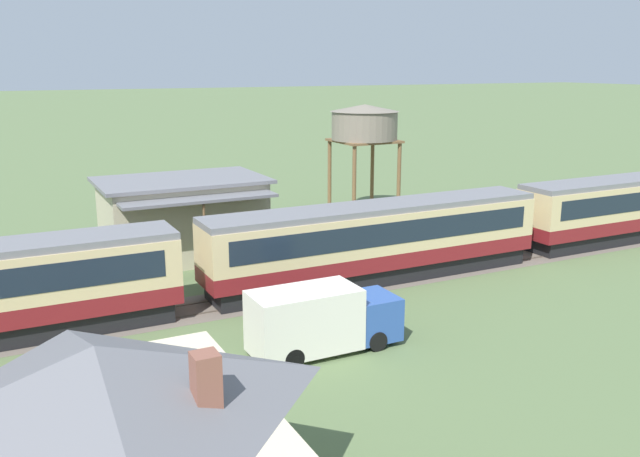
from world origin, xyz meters
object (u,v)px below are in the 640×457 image
at_px(station_building, 183,218).
at_px(cottage_grey_roof, 103,449).
at_px(water_tower, 364,124).
at_px(passenger_train, 381,238).
at_px(delivery_truck_blue, 321,320).

bearing_deg(station_building, cottage_grey_roof, -109.69).
distance_m(water_tower, cottage_grey_roof, 36.78).
bearing_deg(passenger_train, cottage_grey_roof, -138.20).
relative_size(passenger_train, station_building, 10.49).
distance_m(passenger_train, station_building, 11.94).
bearing_deg(delivery_truck_blue, cottage_grey_roof, -140.17).
bearing_deg(station_building, passenger_train, -47.87).
relative_size(station_building, delivery_truck_blue, 1.56).
bearing_deg(cottage_grey_roof, delivery_truck_blue, 39.83).
bearing_deg(delivery_truck_blue, station_building, 93.70).
xyz_separation_m(passenger_train, water_tower, (6.85, 13.47, 4.56)).
xyz_separation_m(station_building, delivery_truck_blue, (1.01, -15.67, -1.03)).
distance_m(station_building, delivery_truck_blue, 15.74).
bearing_deg(delivery_truck_blue, passenger_train, 44.27).
bearing_deg(water_tower, delivery_truck_blue, -124.31).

